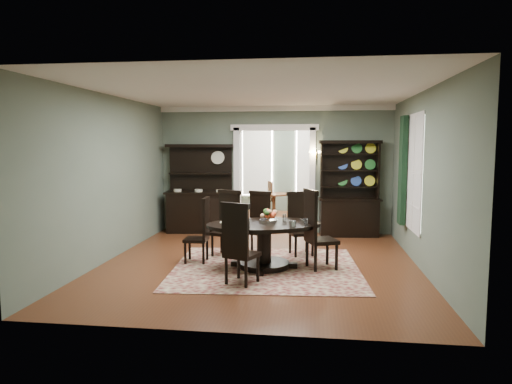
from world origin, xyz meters
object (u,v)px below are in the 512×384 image
at_px(dining_table, 264,237).
at_px(welsh_dresser, 349,201).
at_px(sideboard, 200,202).
at_px(parlor_table, 274,203).

relative_size(dining_table, welsh_dresser, 1.02).
height_order(dining_table, sideboard, sideboard).
distance_m(dining_table, parlor_table, 4.94).
bearing_deg(welsh_dresser, dining_table, -123.39).
relative_size(dining_table, sideboard, 1.07).
bearing_deg(sideboard, dining_table, -63.53).
bearing_deg(parlor_table, sideboard, -129.90).
relative_size(sideboard, parlor_table, 2.63).
bearing_deg(welsh_dresser, sideboard, 175.25).
height_order(dining_table, welsh_dresser, welsh_dresser).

